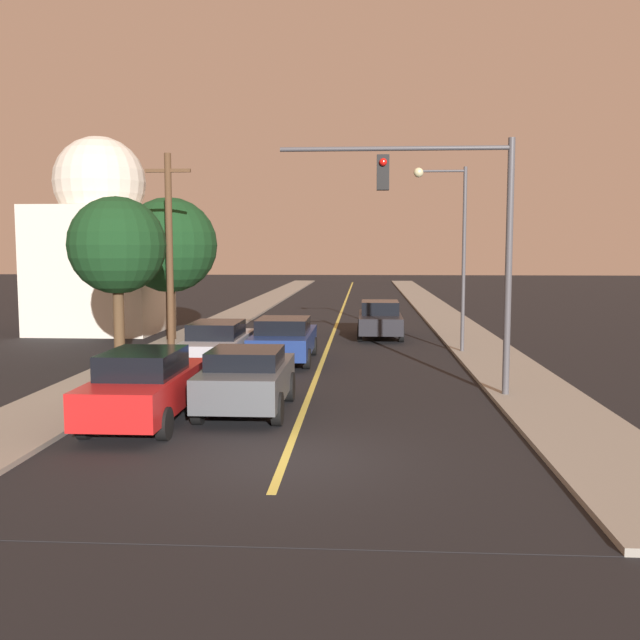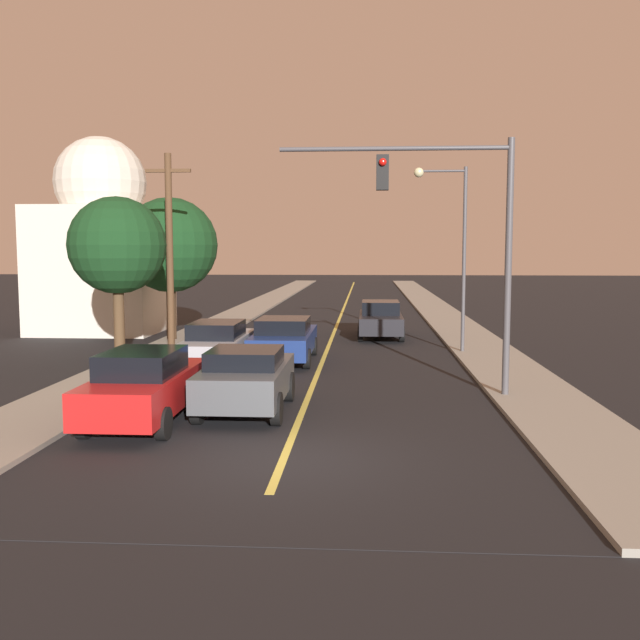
{
  "view_description": "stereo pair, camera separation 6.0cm",
  "coord_description": "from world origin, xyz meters",
  "px_view_note": "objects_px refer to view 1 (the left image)",
  "views": [
    {
      "loc": [
        1.47,
        -12.96,
        3.9
      ],
      "look_at": [
        0.0,
        10.43,
        1.6
      ],
      "focal_mm": 40.0,
      "sensor_mm": 36.0,
      "label": 1
    },
    {
      "loc": [
        1.53,
        -12.96,
        3.9
      ],
      "look_at": [
        0.0,
        10.43,
        1.6
      ],
      "focal_mm": 40.0,
      "sensor_mm": 36.0,
      "label": 2
    }
  ],
  "objects_px": {
    "car_outer_lane_front": "(145,386)",
    "streetlamp_right": "(451,233)",
    "tree_left_near": "(117,246)",
    "domed_building_left": "(101,244)",
    "traffic_signal_mast": "(455,220)",
    "car_far_oncoming": "(380,319)",
    "tree_left_far": "(170,245)",
    "car_near_lane_front": "(247,378)",
    "utility_pole_left": "(169,252)",
    "car_near_lane_second": "(284,339)",
    "car_outer_lane_second": "(218,343)"
  },
  "relations": [
    {
      "from": "car_outer_lane_front",
      "to": "streetlamp_right",
      "type": "height_order",
      "value": "streetlamp_right"
    },
    {
      "from": "tree_left_near",
      "to": "domed_building_left",
      "type": "distance_m",
      "value": 11.0
    },
    {
      "from": "traffic_signal_mast",
      "to": "streetlamp_right",
      "type": "distance_m",
      "value": 8.15
    },
    {
      "from": "car_far_oncoming",
      "to": "tree_left_far",
      "type": "relative_size",
      "value": 0.83
    },
    {
      "from": "domed_building_left",
      "to": "car_near_lane_front",
      "type": "bearing_deg",
      "value": -59.7
    },
    {
      "from": "car_far_oncoming",
      "to": "utility_pole_left",
      "type": "height_order",
      "value": "utility_pole_left"
    },
    {
      "from": "car_outer_lane_front",
      "to": "streetlamp_right",
      "type": "bearing_deg",
      "value": 54.36
    },
    {
      "from": "car_near_lane_second",
      "to": "traffic_signal_mast",
      "type": "xyz_separation_m",
      "value": [
        5.14,
        -5.81,
        3.88
      ]
    },
    {
      "from": "tree_left_far",
      "to": "utility_pole_left",
      "type": "bearing_deg",
      "value": -74.59
    },
    {
      "from": "car_near_lane_second",
      "to": "tree_left_near",
      "type": "distance_m",
      "value": 6.45
    },
    {
      "from": "traffic_signal_mast",
      "to": "tree_left_far",
      "type": "distance_m",
      "value": 15.23
    },
    {
      "from": "streetlamp_right",
      "to": "utility_pole_left",
      "type": "distance_m",
      "value": 10.32
    },
    {
      "from": "car_near_lane_front",
      "to": "traffic_signal_mast",
      "type": "bearing_deg",
      "value": 21.7
    },
    {
      "from": "car_far_oncoming",
      "to": "tree_left_far",
      "type": "height_order",
      "value": "tree_left_far"
    },
    {
      "from": "car_near_lane_second",
      "to": "car_outer_lane_second",
      "type": "bearing_deg",
      "value": -152.06
    },
    {
      "from": "streetlamp_right",
      "to": "tree_left_near",
      "type": "xyz_separation_m",
      "value": [
        -11.46,
        -3.55,
        -0.51
      ]
    },
    {
      "from": "car_far_oncoming",
      "to": "streetlamp_right",
      "type": "bearing_deg",
      "value": 116.95
    },
    {
      "from": "car_outer_lane_front",
      "to": "tree_left_near",
      "type": "distance_m",
      "value": 9.05
    },
    {
      "from": "car_near_lane_second",
      "to": "car_far_oncoming",
      "type": "relative_size",
      "value": 0.99
    },
    {
      "from": "car_outer_lane_second",
      "to": "traffic_signal_mast",
      "type": "xyz_separation_m",
      "value": [
        7.26,
        -4.69,
        3.88
      ]
    },
    {
      "from": "car_near_lane_front",
      "to": "streetlamp_right",
      "type": "relative_size",
      "value": 0.61
    },
    {
      "from": "car_near_lane_front",
      "to": "utility_pole_left",
      "type": "relative_size",
      "value": 0.59
    },
    {
      "from": "car_outer_lane_second",
      "to": "car_near_lane_second",
      "type": "bearing_deg",
      "value": 27.94
    },
    {
      "from": "tree_left_near",
      "to": "streetlamp_right",
      "type": "bearing_deg",
      "value": 17.23
    },
    {
      "from": "tree_left_near",
      "to": "tree_left_far",
      "type": "distance_m",
      "value": 6.4
    },
    {
      "from": "car_near_lane_front",
      "to": "domed_building_left",
      "type": "distance_m",
      "value": 19.64
    },
    {
      "from": "tree_left_far",
      "to": "domed_building_left",
      "type": "relative_size",
      "value": 0.65
    },
    {
      "from": "car_outer_lane_second",
      "to": "car_far_oncoming",
      "type": "bearing_deg",
      "value": 56.09
    },
    {
      "from": "domed_building_left",
      "to": "tree_left_far",
      "type": "bearing_deg",
      "value": -40.58
    },
    {
      "from": "car_outer_lane_front",
      "to": "utility_pole_left",
      "type": "distance_m",
      "value": 9.89
    },
    {
      "from": "car_far_oncoming",
      "to": "utility_pole_left",
      "type": "bearing_deg",
      "value": 43.07
    },
    {
      "from": "car_outer_lane_second",
      "to": "tree_left_near",
      "type": "relative_size",
      "value": 0.92
    },
    {
      "from": "car_near_lane_second",
      "to": "domed_building_left",
      "type": "bearing_deg",
      "value": 137.82
    },
    {
      "from": "car_near_lane_second",
      "to": "tree_left_near",
      "type": "bearing_deg",
      "value": -166.89
    },
    {
      "from": "utility_pole_left",
      "to": "streetlamp_right",
      "type": "bearing_deg",
      "value": 11.88
    },
    {
      "from": "car_near_lane_second",
      "to": "streetlamp_right",
      "type": "xyz_separation_m",
      "value": [
        6.02,
        2.29,
        3.74
      ]
    },
    {
      "from": "tree_left_far",
      "to": "domed_building_left",
      "type": "xyz_separation_m",
      "value": [
        -4.34,
        3.71,
        0.09
      ]
    },
    {
      "from": "car_near_lane_second",
      "to": "car_far_oncoming",
      "type": "bearing_deg",
      "value": 64.16
    },
    {
      "from": "traffic_signal_mast",
      "to": "domed_building_left",
      "type": "relative_size",
      "value": 0.72
    },
    {
      "from": "car_far_oncoming",
      "to": "streetlamp_right",
      "type": "relative_size",
      "value": 0.73
    },
    {
      "from": "car_near_lane_second",
      "to": "traffic_signal_mast",
      "type": "bearing_deg",
      "value": -48.5
    },
    {
      "from": "car_near_lane_front",
      "to": "car_near_lane_second",
      "type": "bearing_deg",
      "value": 90.0
    },
    {
      "from": "car_outer_lane_front",
      "to": "utility_pole_left",
      "type": "height_order",
      "value": "utility_pole_left"
    },
    {
      "from": "domed_building_left",
      "to": "utility_pole_left",
      "type": "bearing_deg",
      "value": -56.68
    },
    {
      "from": "car_outer_lane_second",
      "to": "traffic_signal_mast",
      "type": "bearing_deg",
      "value": -32.89
    },
    {
      "from": "car_near_lane_second",
      "to": "utility_pole_left",
      "type": "height_order",
      "value": "utility_pole_left"
    },
    {
      "from": "car_outer_lane_front",
      "to": "traffic_signal_mast",
      "type": "bearing_deg",
      "value": 24.08
    },
    {
      "from": "traffic_signal_mast",
      "to": "utility_pole_left",
      "type": "distance_m",
      "value": 11.01
    },
    {
      "from": "car_outer_lane_second",
      "to": "streetlamp_right",
      "type": "relative_size",
      "value": 0.75
    },
    {
      "from": "tree_left_far",
      "to": "car_far_oncoming",
      "type": "bearing_deg",
      "value": 13.27
    }
  ]
}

